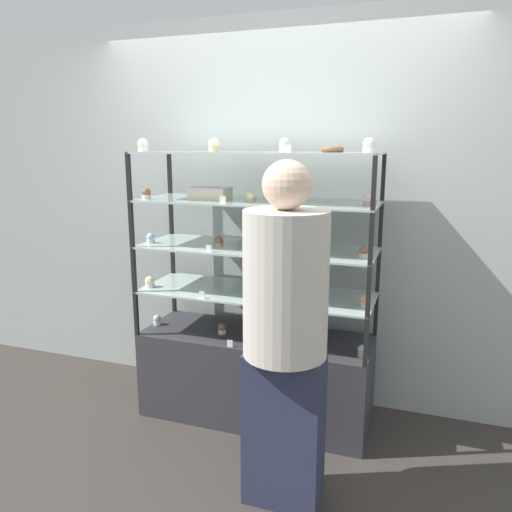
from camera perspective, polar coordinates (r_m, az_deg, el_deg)
ground_plane at (r=3.52m, az=-0.00°, el=-17.67°), size 20.00×20.00×0.00m
back_wall at (r=3.46m, az=2.24°, el=4.74°), size 8.00×0.05×2.60m
display_base at (r=3.38m, az=-0.00°, el=-13.48°), size 1.48×0.53×0.57m
display_riser_lower at (r=3.18m, az=-0.00°, el=-4.36°), size 1.48×0.53×0.29m
display_riser_middle at (r=3.11m, az=-0.00°, el=0.77°), size 1.48×0.53×0.29m
display_riser_upper at (r=3.06m, az=-0.00°, el=6.10°), size 1.48×0.53×0.29m
display_riser_top at (r=3.04m, az=-0.00°, el=11.53°), size 1.48×0.53×0.29m
layer_cake_centerpiece at (r=3.03m, az=1.58°, el=2.02°), size 0.19×0.19×0.13m
sheet_cake_frosted at (r=3.12m, az=-5.28°, el=7.14°), size 0.25×0.16×0.07m
cupcake_0 at (r=3.49m, az=-11.24°, el=-7.19°), size 0.05×0.05×0.07m
cupcake_1 at (r=3.28m, az=-3.90°, el=-8.29°), size 0.05×0.05×0.07m
cupcake_2 at (r=3.09m, az=3.61°, el=-9.62°), size 0.05×0.05×0.07m
cupcake_3 at (r=3.00m, az=12.03°, el=-10.57°), size 0.05×0.05×0.07m
price_tag_0 at (r=3.07m, az=-3.00°, el=-9.97°), size 0.04×0.00×0.04m
cupcake_4 at (r=3.34m, az=-12.04°, el=-2.94°), size 0.06×0.06×0.07m
cupcake_5 at (r=3.11m, az=-0.15°, el=-3.77°), size 0.06×0.06×0.07m
cupcake_6 at (r=2.96m, az=12.38°, el=-4.96°), size 0.06×0.06×0.07m
price_tag_1 at (r=3.05m, az=-6.20°, el=-4.45°), size 0.04×0.00×0.04m
cupcake_7 at (r=3.30m, az=-11.96°, el=2.00°), size 0.05×0.05×0.06m
cupcake_8 at (r=3.12m, az=-4.26°, el=1.67°), size 0.05×0.05×0.06m
cupcake_9 at (r=2.87m, az=12.22°, el=0.46°), size 0.05×0.05×0.06m
price_tag_2 at (r=2.95m, az=-5.44°, el=0.84°), size 0.04×0.00×0.04m
cupcake_10 at (r=3.22m, az=-12.43°, el=6.98°), size 0.06×0.06×0.07m
cupcake_11 at (r=2.95m, az=-0.61°, el=6.79°), size 0.06×0.06×0.07m
cupcake_12 at (r=2.85m, az=12.65°, el=6.30°), size 0.06×0.06×0.07m
price_tag_3 at (r=2.87m, az=-3.83°, el=6.40°), size 0.04×0.00×0.04m
cupcake_13 at (r=3.21m, az=-12.79°, el=12.22°), size 0.07×0.07×0.08m
cupcake_14 at (r=3.00m, az=-4.82°, el=12.49°), size 0.07×0.07×0.08m
cupcake_15 at (r=2.86m, az=3.32°, el=12.51°), size 0.07×0.07×0.08m
cupcake_16 at (r=2.84m, az=12.77°, el=12.24°), size 0.07×0.07×0.08m
price_tag_4 at (r=2.73m, az=3.65°, el=12.19°), size 0.04×0.00×0.04m
donut_glazed at (r=2.90m, az=8.72°, el=11.96°), size 0.13×0.13×0.03m
customer_figure at (r=2.38m, az=3.34°, el=-8.48°), size 0.40×0.40×1.71m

